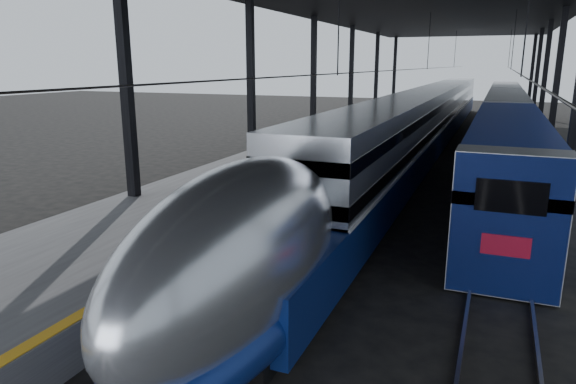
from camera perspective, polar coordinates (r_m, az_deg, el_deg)
The scene contains 7 objects.
ground at distance 13.30m, azimuth -10.03°, elevation -11.94°, with size 160.00×160.00×0.00m, color black.
platform at distance 32.11m, azimuth 3.67°, elevation 4.55°, with size 6.00×80.00×1.00m, color #4C4C4F.
yellow_strip at distance 31.26m, azimuth 8.57°, elevation 5.10°, with size 0.30×80.00×0.01m, color orange.
rails at distance 30.64m, azimuth 17.99°, elevation 2.63°, with size 6.52×80.00×0.16m.
canopy at distance 30.58m, azimuth 14.19°, elevation 19.91°, with size 18.00×75.00×9.47m.
tgv_train at distance 36.66m, azimuth 15.08°, elevation 7.50°, with size 2.84×65.20×4.07m.
second_train at distance 40.45m, azimuth 22.93°, elevation 7.42°, with size 2.70×56.05×3.72m.
Camera 1 is at (6.54, -10.04, 5.78)m, focal length 32.00 mm.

